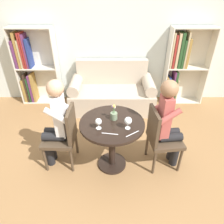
# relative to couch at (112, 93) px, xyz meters

# --- Properties ---
(ground_plane) EXTENTS (16.00, 16.00, 0.00)m
(ground_plane) POSITION_rel_couch_xyz_m (0.00, -1.60, -0.31)
(ground_plane) COLOR olive
(back_wall) EXTENTS (5.20, 0.05, 2.70)m
(back_wall) POSITION_rel_couch_xyz_m (0.00, 0.43, 1.04)
(back_wall) COLOR silver
(back_wall) RESTS_ON ground_plane
(round_table) EXTENTS (0.82, 0.82, 0.74)m
(round_table) POSITION_rel_couch_xyz_m (0.00, -1.60, 0.25)
(round_table) COLOR black
(round_table) RESTS_ON ground_plane
(couch) EXTENTS (1.65, 0.80, 0.92)m
(couch) POSITION_rel_couch_xyz_m (0.00, 0.00, 0.00)
(couch) COLOR #B7A893
(couch) RESTS_ON ground_plane
(bookshelf_left) EXTENTS (0.83, 0.28, 1.53)m
(bookshelf_left) POSITION_rel_couch_xyz_m (-1.62, 0.27, 0.44)
(bookshelf_left) COLOR silver
(bookshelf_left) RESTS_ON ground_plane
(bookshelf_right) EXTENTS (0.83, 0.28, 1.53)m
(bookshelf_right) POSITION_rel_couch_xyz_m (1.38, 0.26, 0.46)
(bookshelf_right) COLOR silver
(bookshelf_right) RESTS_ON ground_plane
(chair_left) EXTENTS (0.43, 0.43, 0.90)m
(chair_left) POSITION_rel_couch_xyz_m (-0.64, -1.54, 0.18)
(chair_left) COLOR #473828
(chair_left) RESTS_ON ground_plane
(chair_right) EXTENTS (0.47, 0.47, 0.90)m
(chair_right) POSITION_rel_couch_xyz_m (0.64, -1.57, 0.18)
(chair_right) COLOR #473828
(chair_right) RESTS_ON ground_plane
(person_left) EXTENTS (0.43, 0.35, 1.28)m
(person_left) POSITION_rel_couch_xyz_m (-0.73, -1.54, 0.37)
(person_left) COLOR black
(person_left) RESTS_ON ground_plane
(person_right) EXTENTS (0.44, 0.37, 1.29)m
(person_right) POSITION_rel_couch_xyz_m (0.73, -1.55, 0.38)
(person_right) COLOR black
(person_right) RESTS_ON ground_plane
(wine_glass_left) EXTENTS (0.08, 0.08, 0.14)m
(wine_glass_left) POSITION_rel_couch_xyz_m (-0.16, -1.72, 0.53)
(wine_glass_left) COLOR white
(wine_glass_left) RESTS_ON round_table
(wine_glass_right) EXTENTS (0.09, 0.09, 0.16)m
(wine_glass_right) POSITION_rel_couch_xyz_m (0.19, -1.72, 0.54)
(wine_glass_right) COLOR white
(wine_glass_right) RESTS_ON round_table
(flower_vase) EXTENTS (0.09, 0.09, 0.21)m
(flower_vase) POSITION_rel_couch_xyz_m (0.02, -1.53, 0.50)
(flower_vase) COLOR gray
(flower_vase) RESTS_ON round_table
(knife_left_setting) EXTENTS (0.19, 0.04, 0.00)m
(knife_left_setting) POSITION_rel_couch_xyz_m (-0.02, -1.83, 0.43)
(knife_left_setting) COLOR silver
(knife_left_setting) RESTS_ON round_table
(fork_left_setting) EXTENTS (0.16, 0.12, 0.00)m
(fork_left_setting) POSITION_rel_couch_xyz_m (0.24, -1.83, 0.43)
(fork_left_setting) COLOR silver
(fork_left_setting) RESTS_ON round_table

